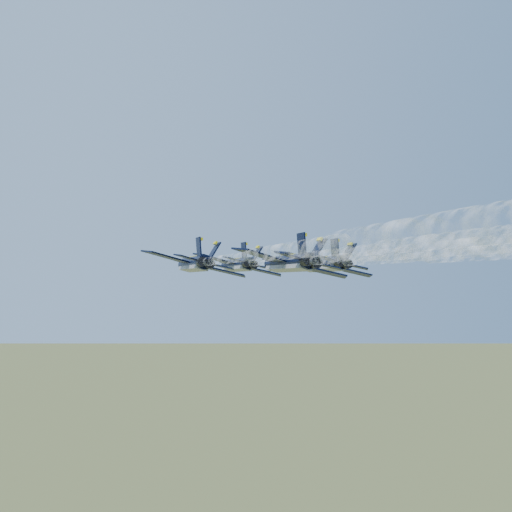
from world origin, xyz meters
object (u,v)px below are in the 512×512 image
object	(u,v)px
jet_right	(321,264)
jet_slot	(288,263)
jet_left	(193,264)
jet_lead	(237,265)

from	to	relation	value
jet_right	jet_slot	world-z (taller)	same
jet_right	jet_left	bearing A→B (deg)	177.33
jet_lead	jet_right	xyz separation A→B (m)	(7.04, -14.28, 0.00)
jet_right	jet_slot	size ratio (longest dim) A/B	1.00
jet_lead	jet_right	world-z (taller)	same
jet_slot	jet_left	bearing A→B (deg)	123.94
jet_left	jet_slot	size ratio (longest dim) A/B	1.00
jet_right	jet_lead	bearing A→B (deg)	119.76
jet_left	jet_slot	bearing A→B (deg)	-56.06
jet_left	jet_right	distance (m)	16.74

